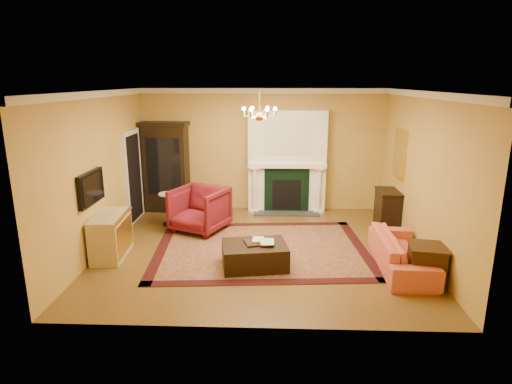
# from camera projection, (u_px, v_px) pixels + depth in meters

# --- Properties ---
(floor) EXTENTS (6.00, 5.50, 0.02)m
(floor) POSITION_uv_depth(u_px,v_px,m) (259.00, 249.00, 8.34)
(floor) COLOR brown
(floor) RESTS_ON ground
(ceiling) EXTENTS (6.00, 5.50, 0.02)m
(ceiling) POSITION_uv_depth(u_px,v_px,m) (259.00, 90.00, 7.57)
(ceiling) COLOR silver
(ceiling) RESTS_ON wall_back
(wall_back) EXTENTS (6.00, 0.02, 3.00)m
(wall_back) POSITION_uv_depth(u_px,v_px,m) (263.00, 150.00, 10.62)
(wall_back) COLOR #B78641
(wall_back) RESTS_ON floor
(wall_front) EXTENTS (6.00, 0.02, 3.00)m
(wall_front) POSITION_uv_depth(u_px,v_px,m) (252.00, 221.00, 5.29)
(wall_front) COLOR #B78641
(wall_front) RESTS_ON floor
(wall_left) EXTENTS (0.02, 5.50, 3.00)m
(wall_left) POSITION_uv_depth(u_px,v_px,m) (100.00, 172.00, 8.06)
(wall_left) COLOR #B78641
(wall_left) RESTS_ON floor
(wall_right) EXTENTS (0.02, 5.50, 3.00)m
(wall_right) POSITION_uv_depth(u_px,v_px,m) (423.00, 175.00, 7.84)
(wall_right) COLOR #B78641
(wall_right) RESTS_ON floor
(fireplace) EXTENTS (1.90, 0.70, 2.50)m
(fireplace) POSITION_uv_depth(u_px,v_px,m) (287.00, 164.00, 10.50)
(fireplace) COLOR white
(fireplace) RESTS_ON wall_back
(crown_molding) EXTENTS (6.00, 5.50, 0.12)m
(crown_molding) POSITION_uv_depth(u_px,v_px,m) (261.00, 93.00, 8.51)
(crown_molding) COLOR white
(crown_molding) RESTS_ON ceiling
(doorway) EXTENTS (0.08, 1.05, 2.10)m
(doorway) POSITION_uv_depth(u_px,v_px,m) (133.00, 176.00, 9.82)
(doorway) COLOR silver
(doorway) RESTS_ON wall_left
(tv_panel) EXTENTS (0.09, 0.95, 0.58)m
(tv_panel) POSITION_uv_depth(u_px,v_px,m) (91.00, 188.00, 7.52)
(tv_panel) COLOR black
(tv_panel) RESTS_ON wall_left
(gilt_mirror) EXTENTS (0.06, 0.76, 1.05)m
(gilt_mirror) POSITION_uv_depth(u_px,v_px,m) (399.00, 154.00, 9.16)
(gilt_mirror) COLOR gold
(gilt_mirror) RESTS_ON wall_right
(chandelier) EXTENTS (0.63, 0.55, 0.53)m
(chandelier) POSITION_uv_depth(u_px,v_px,m) (259.00, 113.00, 7.67)
(chandelier) COLOR gold
(chandelier) RESTS_ON ceiling
(oriental_rug) EXTENTS (4.28, 3.34, 0.02)m
(oriental_rug) POSITION_uv_depth(u_px,v_px,m) (261.00, 249.00, 8.32)
(oriental_rug) COLOR #4D1310
(oriental_rug) RESTS_ON floor
(china_cabinet) EXTENTS (1.09, 0.55, 2.12)m
(china_cabinet) POSITION_uv_depth(u_px,v_px,m) (166.00, 169.00, 10.56)
(china_cabinet) COLOR black
(china_cabinet) RESTS_ON floor
(wingback_armchair) EXTENTS (1.34, 1.30, 1.06)m
(wingback_armchair) POSITION_uv_depth(u_px,v_px,m) (200.00, 207.00, 9.22)
(wingback_armchair) COLOR maroon
(wingback_armchair) RESTS_ON floor
(pedestal_table) EXTENTS (0.42, 0.42, 0.74)m
(pedestal_table) POSITION_uv_depth(u_px,v_px,m) (168.00, 207.00, 9.60)
(pedestal_table) COLOR black
(pedestal_table) RESTS_ON floor
(commode) EXTENTS (0.58, 1.11, 0.80)m
(commode) POSITION_uv_depth(u_px,v_px,m) (111.00, 236.00, 7.89)
(commode) COLOR beige
(commode) RESTS_ON floor
(coral_sofa) EXTENTS (0.66, 2.03, 0.79)m
(coral_sofa) POSITION_uv_depth(u_px,v_px,m) (402.00, 247.00, 7.40)
(coral_sofa) COLOR #D25C42
(coral_sofa) RESTS_ON floor
(end_table) EXTENTS (0.61, 0.61, 0.62)m
(end_table) POSITION_uv_depth(u_px,v_px,m) (426.00, 266.00, 6.84)
(end_table) COLOR #311E0D
(end_table) RESTS_ON floor
(console_table) EXTENTS (0.44, 0.75, 0.83)m
(console_table) POSITION_uv_depth(u_px,v_px,m) (387.00, 210.00, 9.39)
(console_table) COLOR black
(console_table) RESTS_ON floor
(leather_ottoman) EXTENTS (1.22, 0.98, 0.41)m
(leather_ottoman) POSITION_uv_depth(u_px,v_px,m) (255.00, 255.00, 7.47)
(leather_ottoman) COLOR black
(leather_ottoman) RESTS_ON oriental_rug
(ottoman_tray) EXTENTS (0.56, 0.48, 0.03)m
(ottoman_tray) POSITION_uv_depth(u_px,v_px,m) (259.00, 242.00, 7.47)
(ottoman_tray) COLOR black
(ottoman_tray) RESTS_ON leather_ottoman
(book_a) EXTENTS (0.20, 0.03, 0.27)m
(book_a) POSITION_uv_depth(u_px,v_px,m) (252.00, 233.00, 7.48)
(book_a) COLOR gray
(book_a) RESTS_ON ottoman_tray
(book_b) EXTENTS (0.24, 0.03, 0.32)m
(book_b) POSITION_uv_depth(u_px,v_px,m) (260.00, 234.00, 7.36)
(book_b) COLOR gray
(book_b) RESTS_ON ottoman_tray
(topiary_left) EXTENTS (0.16, 0.16, 0.44)m
(topiary_left) POSITION_uv_depth(u_px,v_px,m) (266.00, 153.00, 10.40)
(topiary_left) COLOR gray
(topiary_left) RESTS_ON fireplace
(topiary_right) EXTENTS (0.15, 0.15, 0.41)m
(topiary_right) POSITION_uv_depth(u_px,v_px,m) (318.00, 154.00, 10.36)
(topiary_right) COLOR gray
(topiary_right) RESTS_ON fireplace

